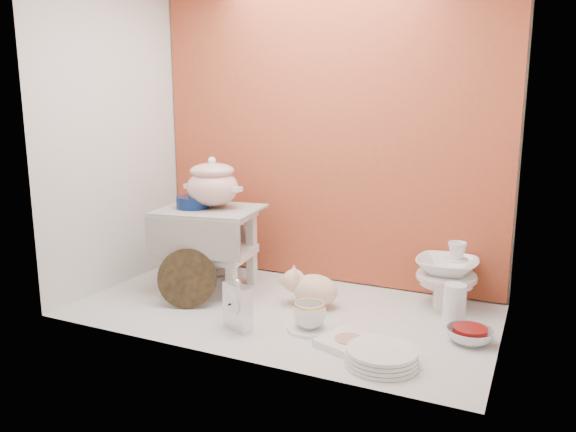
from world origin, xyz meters
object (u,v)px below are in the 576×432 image
at_px(floral_platter, 212,237).
at_px(mantel_clock, 238,305).
at_px(gold_rim_teacup, 309,315).
at_px(porcelain_tower, 447,274).
at_px(step_stool, 211,249).
at_px(plush_pig, 315,290).
at_px(soup_tureen, 212,182).
at_px(crystal_bowl, 470,336).
at_px(blue_white_vase, 217,248).
at_px(dinner_plate_stack, 382,356).

relative_size(floral_platter, mantel_clock, 2.01).
relative_size(gold_rim_teacup, porcelain_tower, 0.43).
bearing_deg(step_stool, plush_pig, -8.62).
xyz_separation_m(step_stool, plush_pig, (0.54, -0.00, -0.12)).
bearing_deg(porcelain_tower, gold_rim_teacup, -132.13).
relative_size(soup_tureen, mantel_clock, 1.38).
xyz_separation_m(gold_rim_teacup, porcelain_tower, (0.45, 0.49, 0.09)).
relative_size(mantel_clock, crystal_bowl, 1.18).
bearing_deg(gold_rim_teacup, plush_pig, 107.75).
bearing_deg(gold_rim_teacup, blue_white_vase, 145.83).
bearing_deg(blue_white_vase, step_stool, -62.26).
distance_m(mantel_clock, porcelain_tower, 0.93).
bearing_deg(mantel_clock, dinner_plate_stack, 19.88).
bearing_deg(crystal_bowl, mantel_clock, -162.76).
bearing_deg(soup_tureen, mantel_clock, -47.46).
distance_m(step_stool, crystal_bowl, 1.24).
height_order(soup_tureen, floral_platter, soup_tureen).
relative_size(plush_pig, gold_rim_teacup, 2.03).
distance_m(blue_white_vase, mantel_clock, 0.81).
distance_m(floral_platter, plush_pig, 0.71).
distance_m(step_stool, soup_tureen, 0.32).
bearing_deg(gold_rim_teacup, mantel_clock, -156.85).
relative_size(dinner_plate_stack, crystal_bowl, 1.47).
height_order(blue_white_vase, porcelain_tower, porcelain_tower).
bearing_deg(porcelain_tower, plush_pig, -155.43).
distance_m(soup_tureen, mantel_clock, 0.67).
distance_m(blue_white_vase, gold_rim_teacup, 0.93).
xyz_separation_m(mantel_clock, gold_rim_teacup, (0.26, 0.11, -0.04)).
height_order(step_stool, floral_platter, floral_platter).
distance_m(gold_rim_teacup, crystal_bowl, 0.62).
bearing_deg(step_stool, gold_rim_teacup, -30.50).
height_order(floral_platter, gold_rim_teacup, floral_platter).
bearing_deg(dinner_plate_stack, mantel_clock, 174.95).
bearing_deg(blue_white_vase, dinner_plate_stack, -31.75).
bearing_deg(mantel_clock, blue_white_vase, 153.30).
distance_m(blue_white_vase, porcelain_tower, 1.21).
bearing_deg(plush_pig, blue_white_vase, 172.95).
height_order(step_stool, gold_rim_teacup, step_stool).
relative_size(blue_white_vase, gold_rim_teacup, 1.99).
relative_size(floral_platter, dinner_plate_stack, 1.62).
distance_m(plush_pig, gold_rim_teacup, 0.27).
xyz_separation_m(floral_platter, mantel_clock, (0.48, -0.57, -0.10)).
height_order(plush_pig, crystal_bowl, plush_pig).
bearing_deg(floral_platter, porcelain_tower, 1.74).
xyz_separation_m(blue_white_vase, dinner_plate_stack, (1.11, -0.69, -0.10)).
distance_m(dinner_plate_stack, crystal_bowl, 0.41).
bearing_deg(floral_platter, blue_white_vase, 104.62).
bearing_deg(soup_tureen, crystal_bowl, -5.61).
bearing_deg(soup_tureen, gold_rim_teacup, -23.81).
height_order(step_stool, crystal_bowl, step_stool).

